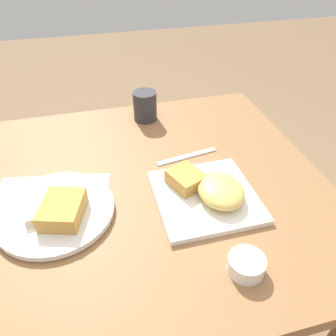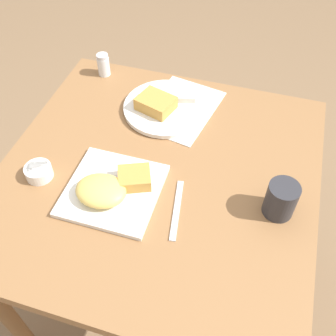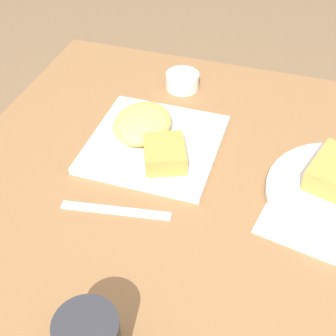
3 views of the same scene
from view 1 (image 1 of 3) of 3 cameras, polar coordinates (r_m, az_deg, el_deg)
ground_plane at (r=1.46m, az=-1.23°, el=-25.25°), size 8.00×8.00×0.00m
dining_table at (r=0.92m, az=-1.78°, el=-6.90°), size 0.87×0.88×0.75m
menu_card at (r=0.85m, az=-20.00°, el=-5.67°), size 0.25×0.31×0.00m
plate_square_near at (r=0.80m, az=7.06°, el=-4.15°), size 0.24×0.24×0.06m
plate_oval_far at (r=0.80m, az=-19.04°, el=-6.95°), size 0.27×0.27×0.05m
sauce_ramekin at (r=0.68m, az=13.47°, el=-16.02°), size 0.07×0.07×0.03m
butter_knife at (r=0.94m, az=3.30°, el=2.03°), size 0.05×0.18×0.00m
coffee_mug at (r=1.10m, az=-4.02°, el=10.73°), size 0.08×0.08×0.10m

